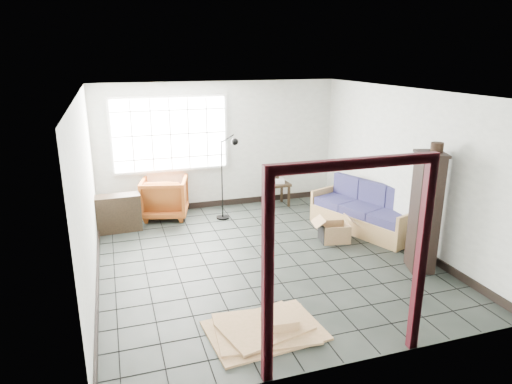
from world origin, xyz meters
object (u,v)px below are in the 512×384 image
object	(u,v)px
side_table	(278,187)
tall_shelf	(425,211)
armchair	(165,195)
futon_sofa	(366,213)

from	to	relation	value
side_table	tall_shelf	xyz separation A→B (m)	(0.98, -3.49, 0.50)
armchair	futon_sofa	bearing A→B (deg)	166.10
futon_sofa	tall_shelf	xyz separation A→B (m)	(-0.06, -1.67, 0.60)
armchair	tall_shelf	xyz separation A→B (m)	(3.36, -3.49, 0.47)
side_table	futon_sofa	bearing A→B (deg)	-60.34
futon_sofa	side_table	size ratio (longest dim) A/B	4.21
side_table	tall_shelf	size ratio (longest dim) A/B	0.28
futon_sofa	side_table	bearing A→B (deg)	98.67
side_table	tall_shelf	distance (m)	3.66
futon_sofa	side_table	distance (m)	2.11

